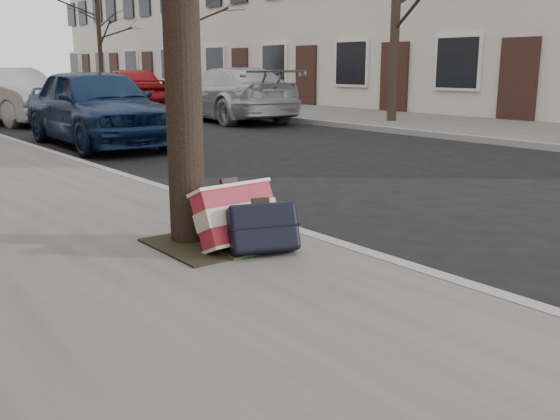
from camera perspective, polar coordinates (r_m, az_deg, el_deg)
ground at (r=5.32m, az=20.02°, el=-3.29°), size 120.00×120.00×0.00m
far_sidewalk at (r=21.50m, az=-3.40°, el=9.39°), size 4.00×70.00×0.12m
house_far at (r=25.70m, az=5.50°, el=17.85°), size 6.70×40.00×7.20m
dirt_patch at (r=4.72m, az=-6.03°, el=-2.98°), size 0.85×0.85×0.02m
suitcase_red at (r=4.56m, az=-3.95°, el=-0.51°), size 0.63×0.37×0.48m
suitcase_navy at (r=4.39m, az=-1.55°, el=-1.61°), size 0.56×0.44×0.39m
car_near_front at (r=11.88m, az=-16.35°, el=9.09°), size 1.81×4.22×1.42m
car_near_mid at (r=17.24m, az=-23.46°, el=9.55°), size 2.34×4.41×1.38m
car_far_front at (r=16.74m, az=-4.66°, el=10.50°), size 2.39×4.93×1.38m
car_far_back at (r=21.94m, az=-13.64°, el=10.81°), size 2.31×4.35×1.41m
tree_far_a at (r=15.63m, az=10.53°, el=17.37°), size 0.22×0.22×5.08m
tree_far_b at (r=23.62m, az=-8.88°, el=15.58°), size 0.22×0.22×4.81m
tree_far_c at (r=30.53m, az=-16.17°, el=14.58°), size 0.20×0.20×4.76m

